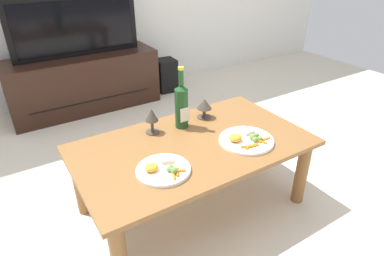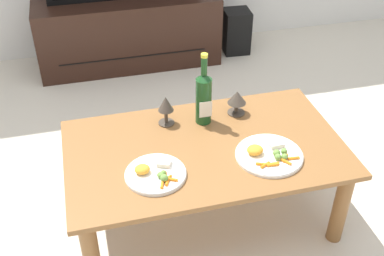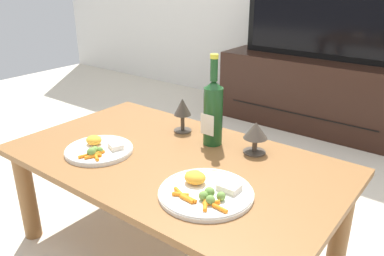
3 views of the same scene
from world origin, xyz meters
The scene contains 10 objects.
ground_plane centered at (0.00, 0.00, 0.00)m, with size 6.40×6.40×0.00m, color beige.
dining_table centered at (0.00, 0.00, 0.36)m, with size 1.24×0.72×0.43m.
tv_stand centered at (-0.11, 1.69, 0.25)m, with size 1.32×0.44×0.51m.
tv_screen centered at (-0.11, 1.69, 0.76)m, with size 1.09×0.05×0.50m.
floor_speaker centered at (0.73, 1.67, 0.17)m, with size 0.20×0.20×0.34m, color black.
wine_bottle centered at (0.04, 0.19, 0.57)m, with size 0.08×0.08×0.36m.
goblet_left centered at (-0.13, 0.22, 0.53)m, with size 0.08×0.08×0.15m.
goblet_right centered at (0.22, 0.22, 0.51)m, with size 0.09×0.09×0.12m.
dinner_plate_left centered at (-0.25, -0.14, 0.44)m, with size 0.26×0.26×0.05m.
dinner_plate_right centered at (0.25, -0.14, 0.44)m, with size 0.29×0.29×0.05m.
Camera 1 is at (-0.80, -1.25, 1.33)m, focal length 30.64 mm.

